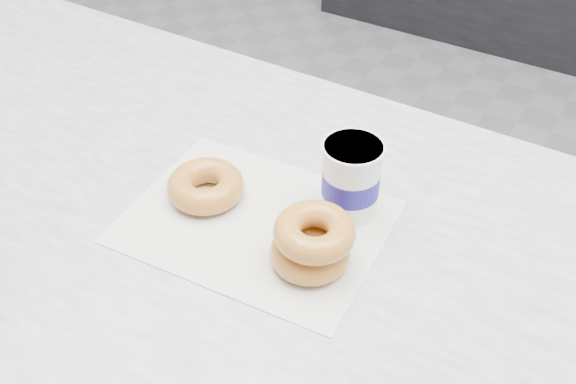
% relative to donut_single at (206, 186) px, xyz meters
% --- Properties ---
extents(ground, '(5.00, 5.00, 0.00)m').
position_rel_donut_single_xyz_m(ground, '(0.12, 0.59, -0.92)').
color(ground, gray).
rests_on(ground, ground).
extents(wax_paper, '(0.36, 0.29, 0.00)m').
position_rel_donut_single_xyz_m(wax_paper, '(0.09, -0.01, -0.02)').
color(wax_paper, silver).
rests_on(wax_paper, counter).
extents(donut_single, '(0.14, 0.14, 0.04)m').
position_rel_donut_single_xyz_m(donut_single, '(0.00, 0.00, 0.00)').
color(donut_single, '#C77936').
rests_on(donut_single, wax_paper).
extents(donut_stack, '(0.14, 0.14, 0.07)m').
position_rel_donut_single_xyz_m(donut_stack, '(0.19, -0.03, 0.02)').
color(donut_stack, '#C77936').
rests_on(donut_stack, wax_paper).
extents(coffee_cup, '(0.09, 0.09, 0.11)m').
position_rel_donut_single_xyz_m(coffee_cup, '(0.18, 0.08, 0.04)').
color(coffee_cup, white).
rests_on(coffee_cup, counter).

